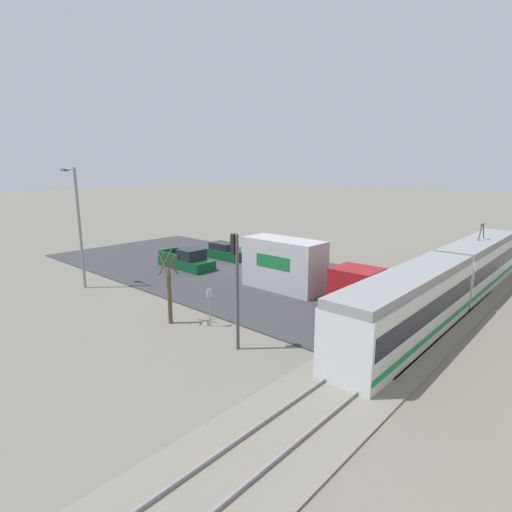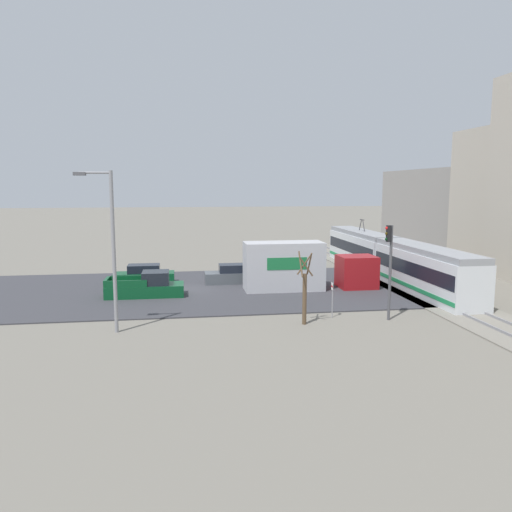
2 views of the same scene
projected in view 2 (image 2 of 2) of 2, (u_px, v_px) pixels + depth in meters
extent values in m
plane|color=slate|center=(193.00, 290.00, 37.90)|extent=(320.00, 320.00, 0.00)
cube|color=#38383D|center=(193.00, 290.00, 37.90)|extent=(16.40, 36.30, 0.08)
cube|color=gray|center=(402.00, 283.00, 40.35)|extent=(59.39, 4.40, 0.08)
cube|color=gray|center=(393.00, 282.00, 40.23)|extent=(58.20, 0.10, 0.14)
cube|color=gray|center=(410.00, 282.00, 40.44)|extent=(58.20, 0.10, 0.14)
cube|color=silver|center=(361.00, 250.00, 49.28)|extent=(12.80, 2.53, 2.99)
cube|color=black|center=(361.00, 247.00, 49.23)|extent=(12.42, 2.56, 1.00)
cube|color=#1E844C|center=(361.00, 259.00, 49.41)|extent=(12.68, 2.57, 0.28)
cube|color=gray|center=(362.00, 233.00, 49.04)|extent=(12.80, 2.33, 0.43)
cube|color=silver|center=(425.00, 273.00, 36.39)|extent=(12.80, 2.53, 2.99)
cube|color=black|center=(425.00, 268.00, 36.34)|extent=(12.42, 2.56, 1.00)
cube|color=#1E844C|center=(424.00, 285.00, 36.52)|extent=(12.68, 2.57, 0.28)
cube|color=gray|center=(426.00, 249.00, 36.16)|extent=(12.80, 2.33, 0.43)
cylinder|color=#2D2D33|center=(360.00, 225.00, 49.38)|extent=(0.66, 0.07, 1.15)
cylinder|color=#2D2D33|center=(364.00, 226.00, 48.50)|extent=(0.66, 0.07, 1.15)
cube|color=#2D2D33|center=(362.00, 220.00, 48.86)|extent=(1.10, 0.08, 0.06)
cube|color=maroon|center=(357.00, 272.00, 38.41)|extent=(2.49, 2.78, 2.46)
cube|color=#B2B2B7|center=(284.00, 266.00, 37.50)|extent=(2.49, 5.91, 3.61)
cube|color=#196B38|center=(287.00, 264.00, 36.22)|extent=(0.02, 2.96, 0.90)
cube|color=#0C4723|center=(145.00, 290.00, 35.43)|extent=(2.09, 5.45, 0.85)
cube|color=black|center=(156.00, 278.00, 35.42)|extent=(1.93, 1.85, 0.92)
cube|color=#0C4723|center=(127.00, 284.00, 34.23)|extent=(0.13, 2.72, 0.49)
cube|color=#0C4723|center=(130.00, 279.00, 36.12)|extent=(0.13, 2.72, 0.49)
cube|color=#0C4723|center=(107.00, 282.00, 34.96)|extent=(1.93, 0.22, 0.49)
cube|color=red|center=(104.00, 290.00, 34.20)|extent=(0.14, 0.04, 0.18)
cube|color=#4C5156|center=(235.00, 277.00, 40.36)|extent=(1.74, 4.78, 0.88)
cube|color=black|center=(235.00, 268.00, 40.26)|extent=(1.50, 2.49, 0.64)
cube|color=#0C4723|center=(144.00, 278.00, 40.09)|extent=(1.80, 4.79, 0.88)
cube|color=black|center=(144.00, 269.00, 39.99)|extent=(1.55, 2.49, 0.65)
cylinder|color=#47474C|center=(390.00, 273.00, 29.05)|extent=(0.16, 0.16, 5.59)
cube|color=black|center=(389.00, 234.00, 28.71)|extent=(0.28, 0.22, 0.95)
sphere|color=red|center=(387.00, 228.00, 28.65)|extent=(0.18, 0.18, 0.18)
sphere|color=#3C2C06|center=(387.00, 234.00, 28.69)|extent=(0.18, 0.18, 0.18)
sphere|color=black|center=(386.00, 239.00, 28.74)|extent=(0.18, 0.18, 0.18)
cylinder|color=brown|center=(305.00, 299.00, 28.30)|extent=(0.24, 0.24, 2.92)
cylinder|color=brown|center=(306.00, 266.00, 27.79)|extent=(0.09, 0.83, 1.13)
cylinder|color=brown|center=(309.00, 264.00, 28.06)|extent=(1.00, 0.09, 1.37)
cylinder|color=brown|center=(304.00, 265.00, 28.28)|extent=(0.09, 0.83, 1.13)
cylinder|color=brown|center=(301.00, 264.00, 27.99)|extent=(1.00, 0.09, 1.37)
cylinder|color=gray|center=(114.00, 253.00, 26.35)|extent=(0.20, 0.20, 8.63)
cylinder|color=gray|center=(95.00, 173.00, 25.65)|extent=(0.12, 1.60, 0.12)
cube|color=#515156|center=(79.00, 174.00, 25.55)|extent=(0.36, 0.60, 0.18)
cylinder|color=gray|center=(332.00, 300.00, 29.81)|extent=(0.06, 0.06, 2.13)
cube|color=white|center=(332.00, 286.00, 29.69)|extent=(0.32, 0.02, 0.44)
cube|color=red|center=(332.00, 286.00, 29.69)|extent=(0.31, 0.01, 0.10)
cube|color=gray|center=(491.00, 210.00, 61.83)|extent=(24.98, 17.98, 9.96)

